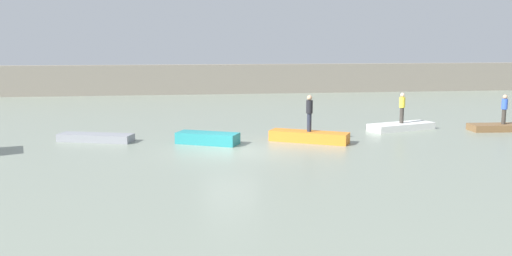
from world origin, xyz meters
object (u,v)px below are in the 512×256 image
object	(u,v)px
rowboat_teal	(208,138)
person_blue_shirt	(504,108)
rowboat_orange	(309,137)
rowboat_white	(401,126)
rowboat_brown	(503,127)
person_dark_shirt	(309,111)
rowboat_grey	(96,138)
person_yellow_shirt	(402,106)

from	to	relation	value
rowboat_teal	person_blue_shirt	world-z (taller)	person_blue_shirt
rowboat_teal	rowboat_orange	size ratio (longest dim) A/B	0.77
rowboat_white	rowboat_brown	bearing A→B (deg)	-28.71
rowboat_white	person_dark_shirt	world-z (taller)	person_dark_shirt
rowboat_teal	rowboat_brown	xyz separation A→B (m)	(16.41, 1.65, -0.09)
rowboat_teal	person_dark_shirt	size ratio (longest dim) A/B	1.66
person_dark_shirt	rowboat_brown	bearing A→B (deg)	9.22
person_blue_shirt	rowboat_orange	bearing A→B (deg)	-170.78
rowboat_grey	rowboat_teal	xyz separation A→B (m)	(5.44, -1.42, 0.08)
rowboat_grey	rowboat_brown	world-z (taller)	rowboat_grey
rowboat_teal	rowboat_brown	world-z (taller)	rowboat_teal
rowboat_grey	rowboat_orange	distance (m)	10.53
rowboat_grey	rowboat_white	size ratio (longest dim) A/B	0.97
rowboat_brown	person_yellow_shirt	xyz separation A→B (m)	(-5.47, 1.07, 1.14)
rowboat_teal	rowboat_orange	world-z (taller)	rowboat_teal
rowboat_teal	person_yellow_shirt	xyz separation A→B (m)	(10.95, 2.71, 1.05)
rowboat_brown	person_dark_shirt	size ratio (longest dim) A/B	2.04
rowboat_orange	person_yellow_shirt	bearing A→B (deg)	55.26
rowboat_orange	rowboat_white	world-z (taller)	rowboat_orange
rowboat_grey	person_blue_shirt	size ratio (longest dim) A/B	2.26
person_dark_shirt	person_yellow_shirt	bearing A→B (deg)	26.04
rowboat_grey	person_yellow_shirt	xyz separation A→B (m)	(16.39, 1.29, 1.14)
rowboat_teal	person_dark_shirt	distance (m)	5.12
rowboat_orange	person_blue_shirt	bearing A→B (deg)	38.43
rowboat_orange	rowboat_white	xyz separation A→B (m)	(5.99, 2.93, -0.07)
rowboat_grey	person_blue_shirt	world-z (taller)	person_blue_shirt
rowboat_grey	rowboat_teal	distance (m)	5.63
rowboat_orange	person_dark_shirt	size ratio (longest dim) A/B	2.16
rowboat_orange	person_blue_shirt	size ratio (longest dim) A/B	2.37
person_blue_shirt	person_yellow_shirt	bearing A→B (deg)	168.95
rowboat_brown	rowboat_grey	bearing A→B (deg)	-175.60
person_blue_shirt	person_dark_shirt	world-z (taller)	person_dark_shirt
rowboat_teal	person_dark_shirt	bearing A→B (deg)	23.74
person_dark_shirt	rowboat_white	bearing A→B (deg)	26.04
rowboat_grey	rowboat_teal	world-z (taller)	rowboat_teal
rowboat_teal	rowboat_brown	distance (m)	16.50
rowboat_brown	person_yellow_shirt	world-z (taller)	person_yellow_shirt
rowboat_white	rowboat_teal	bearing A→B (deg)	176.26
person_blue_shirt	rowboat_white	bearing A→B (deg)	168.95
person_blue_shirt	person_dark_shirt	xyz separation A→B (m)	(-11.45, -1.86, 0.26)
rowboat_teal	rowboat_orange	distance (m)	4.97
person_dark_shirt	rowboat_grey	bearing A→B (deg)	171.09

